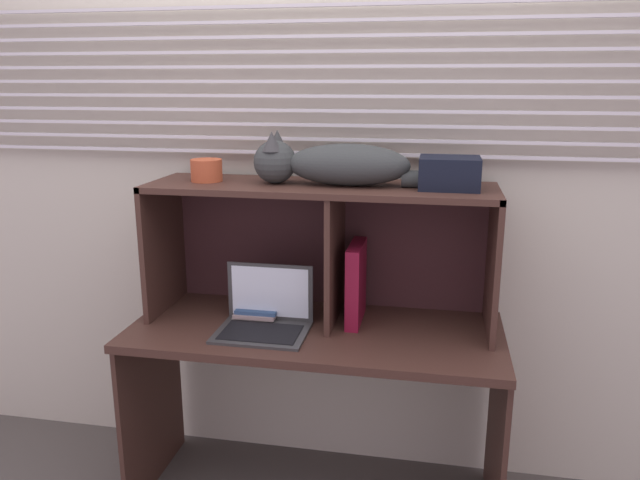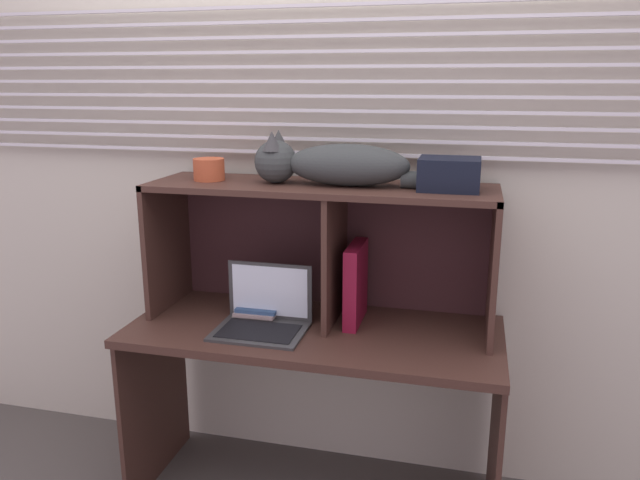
{
  "view_description": "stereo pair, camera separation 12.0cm",
  "coord_description": "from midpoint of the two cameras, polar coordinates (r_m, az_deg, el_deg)",
  "views": [
    {
      "loc": [
        0.41,
        -1.8,
        1.57
      ],
      "look_at": [
        0.0,
        0.32,
        1.01
      ],
      "focal_mm": 34.58,
      "sensor_mm": 36.0,
      "label": 1
    },
    {
      "loc": [
        0.52,
        -1.77,
        1.57
      ],
      "look_at": [
        0.0,
        0.32,
        1.01
      ],
      "focal_mm": 34.58,
      "sensor_mm": 36.0,
      "label": 2
    }
  ],
  "objects": [
    {
      "name": "back_panel_with_blinds",
      "position": [
        2.4,
        -0.39,
        7.14
      ],
      "size": [
        4.4,
        0.08,
        2.5
      ],
      "color": "beige",
      "rests_on": "ground"
    },
    {
      "name": "hutch_shelf_unit",
      "position": [
        2.25,
        -1.17,
        1.24
      ],
      "size": [
        1.24,
        0.36,
        0.5
      ],
      "color": "#3F261F",
      "rests_on": "desk"
    },
    {
      "name": "storage_box",
      "position": [
        2.13,
        10.31,
        6.12
      ],
      "size": [
        0.2,
        0.17,
        0.11
      ],
      "primitive_type": "cube",
      "color": "black",
      "rests_on": "hutch_shelf_unit"
    },
    {
      "name": "desk",
      "position": [
        2.29,
        -1.98,
        -11.35
      ],
      "size": [
        1.33,
        0.57,
        0.7
      ],
      "color": "#3F261F",
      "rests_on": "ground"
    },
    {
      "name": "laptop",
      "position": [
        2.22,
        -6.69,
        -7.16
      ],
      "size": [
        0.32,
        0.24,
        0.22
      ],
      "color": "#353535",
      "rests_on": "desk"
    },
    {
      "name": "small_basket",
      "position": [
        2.31,
        -11.93,
        6.33
      ],
      "size": [
        0.11,
        0.11,
        0.08
      ],
      "primitive_type": "cylinder",
      "color": "#B24B2B",
      "rests_on": "hutch_shelf_unit"
    },
    {
      "name": "book_stack",
      "position": [
        2.37,
        -6.95,
        -6.32
      ],
      "size": [
        0.17,
        0.22,
        0.04
      ],
      "color": "gray",
      "rests_on": "desk"
    },
    {
      "name": "binder_upright",
      "position": [
        2.25,
        1.83,
        -4.01
      ],
      "size": [
        0.05,
        0.23,
        0.29
      ],
      "primitive_type": "cube",
      "color": "maroon",
      "rests_on": "desk"
    },
    {
      "name": "cat",
      "position": [
        2.17,
        -0.49,
        7.06
      ],
      "size": [
        0.72,
        0.17,
        0.19
      ],
      "color": "#343837",
      "rests_on": "hutch_shelf_unit"
    }
  ]
}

